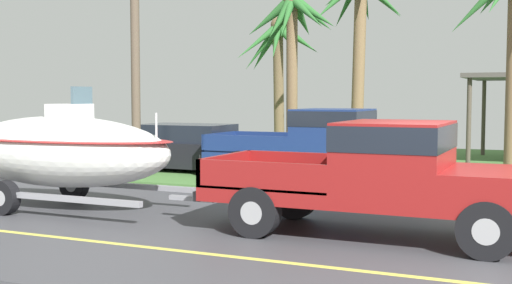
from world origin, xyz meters
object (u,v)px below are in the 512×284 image
(palm_tree_far_left, at_px, (279,51))
(utility_pole, at_px, (135,4))
(palm_tree_mid, at_px, (291,31))
(parked_pickup_background, at_px, (332,142))
(boat_on_trailer, at_px, (59,151))
(parked_sedan_near, at_px, (191,149))
(pickup_truck_towing, at_px, (392,173))
(palm_tree_near_left, at_px, (360,17))

(palm_tree_far_left, distance_m, utility_pole, 8.13)
(palm_tree_mid, distance_m, palm_tree_far_left, 4.92)
(palm_tree_mid, bearing_deg, parked_pickup_background, -50.41)
(parked_pickup_background, bearing_deg, boat_on_trailer, -121.30)
(palm_tree_mid, relative_size, utility_pole, 0.59)
(parked_pickup_background, height_order, parked_sedan_near, parked_pickup_background)
(pickup_truck_towing, relative_size, palm_tree_far_left, 1.06)
(pickup_truck_towing, relative_size, parked_pickup_background, 0.91)
(pickup_truck_towing, height_order, parked_pickup_background, parked_pickup_background)
(pickup_truck_towing, xyz_separation_m, parked_pickup_background, (-2.90, 5.95, 0.03))
(parked_sedan_near, xyz_separation_m, palm_tree_far_left, (0.05, 6.45, 3.17))
(boat_on_trailer, height_order, palm_tree_mid, palm_tree_mid)
(palm_tree_mid, xyz_separation_m, utility_pole, (-3.05, -3.67, 0.53))
(palm_tree_near_left, xyz_separation_m, utility_pole, (-4.46, -6.06, -0.08))
(parked_sedan_near, bearing_deg, palm_tree_near_left, 50.49)
(boat_on_trailer, height_order, palm_tree_far_left, palm_tree_far_left)
(pickup_truck_towing, height_order, palm_tree_far_left, palm_tree_far_left)
(palm_tree_far_left, bearing_deg, palm_tree_near_left, -28.79)
(palm_tree_far_left, bearing_deg, utility_pole, -95.92)
(palm_tree_far_left, height_order, utility_pole, utility_pole)
(palm_tree_near_left, height_order, utility_pole, utility_pole)
(parked_pickup_background, distance_m, palm_tree_mid, 4.52)
(pickup_truck_towing, height_order, parked_sedan_near, pickup_truck_towing)
(parked_sedan_near, bearing_deg, boat_on_trailer, -83.32)
(parked_pickup_background, xyz_separation_m, palm_tree_mid, (-2.11, 2.55, 3.08))
(parked_sedan_near, height_order, utility_pole, utility_pole)
(parked_sedan_near, relative_size, palm_tree_far_left, 0.89)
(palm_tree_near_left, distance_m, utility_pole, 7.52)
(boat_on_trailer, relative_size, utility_pole, 0.68)
(pickup_truck_towing, relative_size, palm_tree_near_left, 0.86)
(pickup_truck_towing, bearing_deg, palm_tree_near_left, 108.26)
(pickup_truck_towing, relative_size, boat_on_trailer, 0.88)
(pickup_truck_towing, distance_m, parked_sedan_near, 9.71)
(boat_on_trailer, height_order, palm_tree_near_left, palm_tree_near_left)
(boat_on_trailer, bearing_deg, palm_tree_far_left, 93.13)
(boat_on_trailer, bearing_deg, palm_tree_near_left, 74.96)
(palm_tree_mid, distance_m, utility_pole, 4.80)
(palm_tree_far_left, xyz_separation_m, utility_pole, (-0.83, -8.05, 0.81))
(boat_on_trailer, height_order, parked_pickup_background, boat_on_trailer)
(parked_sedan_near, distance_m, palm_tree_mid, 4.62)
(palm_tree_far_left, relative_size, utility_pole, 0.57)
(palm_tree_near_left, bearing_deg, palm_tree_mid, -120.62)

